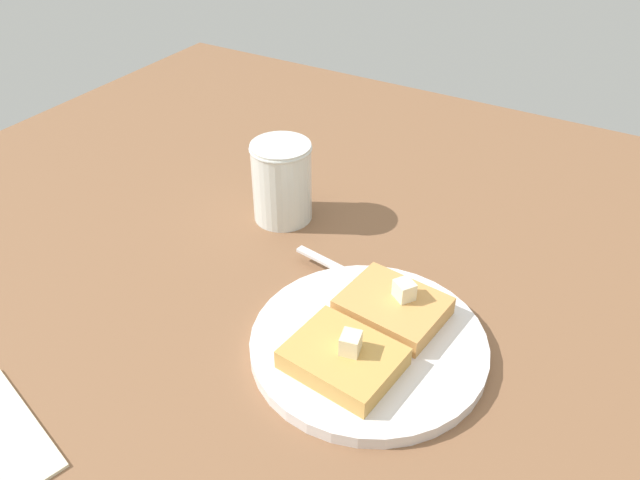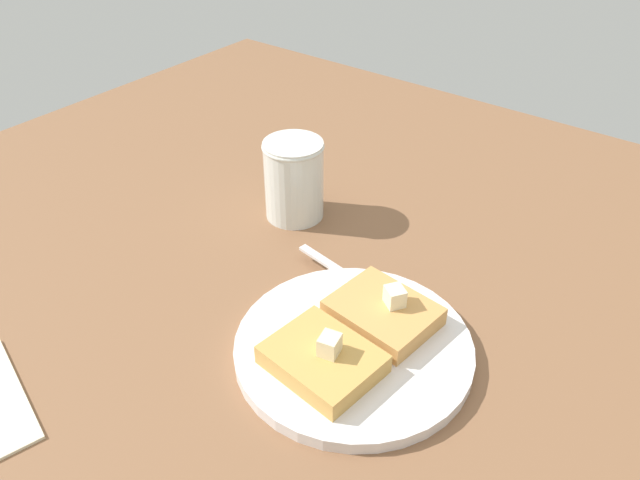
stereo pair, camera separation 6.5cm
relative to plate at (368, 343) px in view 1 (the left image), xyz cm
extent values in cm
cube|color=brown|center=(-0.71, -10.03, -2.05)|extent=(119.04, 119.04, 2.64)
cylinder|color=silver|center=(0.00, 0.00, -0.09)|extent=(22.06, 22.06, 1.28)
torus|color=navy|center=(0.00, 0.00, 0.15)|extent=(22.06, 22.06, 0.80)
cube|color=tan|center=(-4.11, 0.46, 1.52)|extent=(8.53, 10.18, 1.94)
cube|color=tan|center=(4.11, -0.46, 1.52)|extent=(8.53, 10.18, 1.94)
cube|color=#F3EAC5|center=(-4.88, 1.16, 3.41)|extent=(2.39, 2.44, 1.84)
cube|color=beige|center=(3.84, 0.07, 3.41)|extent=(2.15, 2.01, 1.84)
cube|color=silver|center=(-7.65, -7.95, 0.73)|extent=(2.47, 10.02, 0.36)
cube|color=silver|center=(-6.64, -1.63, 0.73)|extent=(2.61, 3.11, 0.36)
cube|color=silver|center=(-6.98, 1.47, 0.73)|extent=(0.82, 3.21, 0.36)
cube|color=silver|center=(-6.44, 1.38, 0.73)|extent=(0.82, 3.21, 0.36)
cube|color=silver|center=(-5.90, 1.29, 0.73)|extent=(0.82, 3.21, 0.36)
cube|color=silver|center=(-5.35, 1.20, 0.73)|extent=(0.82, 3.21, 0.36)
cylinder|color=#43210B|center=(-14.70, -19.10, 2.11)|extent=(6.49, 6.49, 5.68)
cylinder|color=silver|center=(-14.70, -19.10, 4.17)|extent=(7.06, 7.06, 9.81)
torus|color=silver|center=(-14.70, -19.10, 8.63)|extent=(7.27, 7.27, 0.50)
camera|label=1|loc=(37.87, 17.04, 41.77)|focal=35.00mm
camera|label=2|loc=(34.25, 22.40, 41.77)|focal=35.00mm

